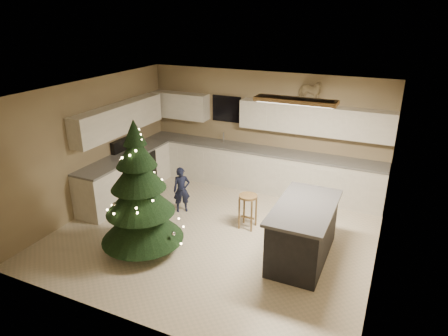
# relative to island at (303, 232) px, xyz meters

# --- Properties ---
(ground_plane) EXTENTS (5.50, 5.50, 0.00)m
(ground_plane) POSITION_rel_island_xyz_m (-1.62, 0.12, -0.48)
(ground_plane) COLOR #BEB39D
(room_shell) EXTENTS (5.52, 5.02, 2.61)m
(room_shell) POSITION_rel_island_xyz_m (-1.60, 0.12, 1.27)
(room_shell) COLOR tan
(room_shell) RESTS_ON ground_plane
(cabinetry) EXTENTS (5.50, 3.20, 2.00)m
(cabinetry) POSITION_rel_island_xyz_m (-2.53, 1.77, 0.28)
(cabinetry) COLOR white
(cabinetry) RESTS_ON ground_plane
(island) EXTENTS (0.90, 1.70, 0.95)m
(island) POSITION_rel_island_xyz_m (0.00, 0.00, 0.00)
(island) COLOR black
(island) RESTS_ON ground_plane
(bar_stool) EXTENTS (0.35, 0.35, 0.66)m
(bar_stool) POSITION_rel_island_xyz_m (-1.17, 0.55, 0.02)
(bar_stool) COLOR olive
(bar_stool) RESTS_ON ground_plane
(christmas_tree) EXTENTS (1.43, 1.38, 2.28)m
(christmas_tree) POSITION_rel_island_xyz_m (-2.52, -0.87, 0.46)
(christmas_tree) COLOR #3F2816
(christmas_tree) RESTS_ON ground_plane
(toddler) EXTENTS (0.41, 0.38, 0.93)m
(toddler) POSITION_rel_island_xyz_m (-2.61, 0.60, -0.01)
(toddler) COLOR black
(toddler) RESTS_ON ground_plane
(rocking_horse) EXTENTS (0.64, 0.44, 0.52)m
(rocking_horse) POSITION_rel_island_xyz_m (-0.61, 2.45, 1.79)
(rocking_horse) COLOR olive
(rocking_horse) RESTS_ON cabinetry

